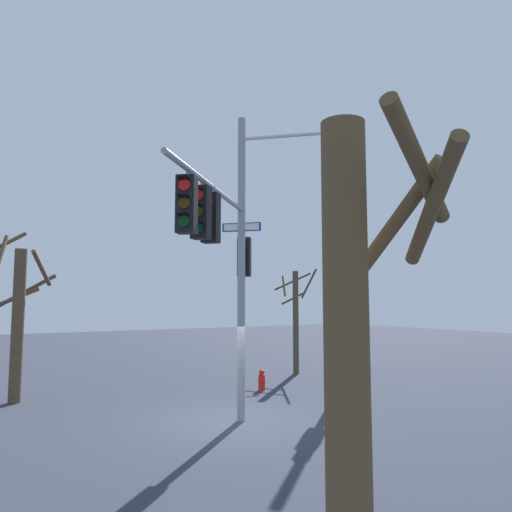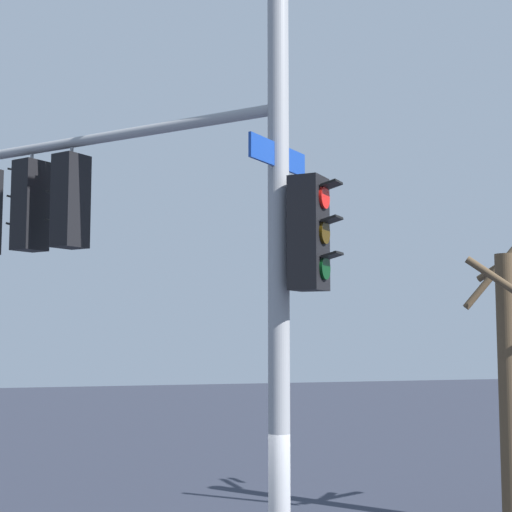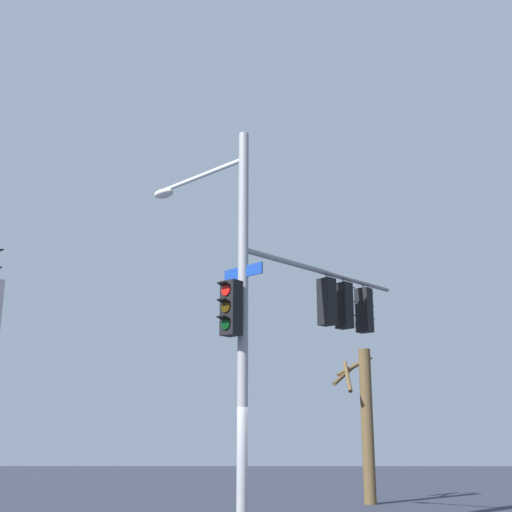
% 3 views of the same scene
% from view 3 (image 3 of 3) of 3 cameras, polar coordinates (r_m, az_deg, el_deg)
% --- Properties ---
extents(main_signal_pole_assembly, '(4.46, 6.05, 8.31)m').
position_cam_3_polar(main_signal_pole_assembly, '(14.92, 2.38, -3.74)').
color(main_signal_pole_assembly, gray).
rests_on(main_signal_pole_assembly, ground).
extents(bare_tree_behind_pole, '(1.68, 1.47, 4.71)m').
position_cam_3_polar(bare_tree_behind_pole, '(22.05, 9.19, -13.39)').
color(bare_tree_behind_pole, brown).
rests_on(bare_tree_behind_pole, ground).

